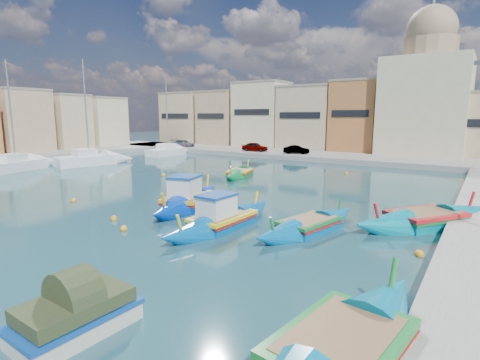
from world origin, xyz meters
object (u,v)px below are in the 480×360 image
Objects in this scene: church_block at (426,93)px; luzzu_green at (240,174)px; yacht_north at (174,151)px; luzzu_blue_cabin at (188,201)px; yacht_mid at (29,164)px; luzzu_turquoise_cabin at (222,221)px; luzzu_blue_south at (309,226)px; luzzu_cyan_mid at (426,221)px; tender_near at (76,316)px; luzzu_cyan_south at (341,354)px; yacht_midnorth at (102,160)px.

church_block is 29.32m from luzzu_green.
yacht_north reaches higher than luzzu_green.
luzzu_blue_cabin is 0.76× the size of yacht_mid.
luzzu_turquoise_cabin is 29.74m from yacht_mid.
luzzu_blue_south reaches higher than luzzu_green.
luzzu_cyan_mid is 0.78× the size of yacht_north.
luzzu_blue_south is (3.89, 1.82, -0.10)m from luzzu_turquoise_cabin.
luzzu_turquoise_cabin is 0.73× the size of yacht_mid.
church_block is at bearing 90.60° from luzzu_blue_south.
yacht_north reaches higher than luzzu_blue_cabin.
yacht_mid reaches higher than luzzu_cyan_mid.
tender_near is (-6.12, -15.50, 0.19)m from luzzu_cyan_mid.
church_block is 47.39m from luzzu_cyan_south.
luzzu_turquoise_cabin reaches higher than tender_near.
yacht_mid reaches higher than luzzu_blue_south.
yacht_mid is (-37.72, -0.42, 0.18)m from luzzu_cyan_mid.
yacht_midnorth is at bearing 142.67° from tender_near.
yacht_midnorth is at bearing 161.00° from luzzu_blue_south.
yacht_north is (-30.15, -14.73, -7.97)m from church_block.
yacht_north is 19.31m from yacht_mid.
luzzu_blue_cabin is 2.86× the size of tender_near.
luzzu_cyan_mid is at bearing 90.00° from luzzu_cyan_south.
luzzu_cyan_south is (12.73, -9.29, -0.08)m from luzzu_blue_cabin.
luzzu_blue_cabin reaches higher than luzzu_cyan_south.
luzzu_turquoise_cabin is 0.69× the size of yacht_midnorth.
church_block reaches higher than luzzu_turquoise_cabin.
luzzu_cyan_mid reaches higher than luzzu_blue_south.
luzzu_green is 22.72m from yacht_mid.
yacht_north reaches higher than luzzu_blue_south.
luzzu_blue_cabin is 15.76m from luzzu_cyan_south.
luzzu_cyan_south is at bearing -18.41° from yacht_mid.
luzzu_cyan_mid is 1.21× the size of luzzu_green.
luzzu_cyan_south reaches higher than luzzu_blue_south.
church_block reaches higher than luzzu_cyan_mid.
luzzu_cyan_mid is at bearing -10.22° from yacht_midnorth.
tender_near is at bearing -157.59° from luzzu_cyan_south.
yacht_midnorth is (-21.92, 9.94, 0.11)m from luzzu_blue_cabin.
yacht_midnorth reaches higher than luzzu_blue_south.
luzzu_cyan_south is 39.63m from yacht_midnorth.
luzzu_cyan_south is at bearing -29.03° from yacht_midnorth.
yacht_north is at bearing 151.97° from luzzu_cyan_mid.
luzzu_turquoise_cabin is 2.75× the size of tender_near.
luzzu_green is 25.48m from tender_near.
luzzu_turquoise_cabin is 0.96× the size of luzzu_blue_cabin.
luzzu_blue_cabin reaches higher than luzzu_green.
luzzu_blue_south is 31.78m from yacht_midnorth.
yacht_north is at bearing 149.52° from luzzu_green.
luzzu_blue_south reaches higher than tender_near.
luzzu_turquoise_cabin is at bearing -59.57° from luzzu_green.
luzzu_blue_cabin is 0.99× the size of luzzu_cyan_south.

